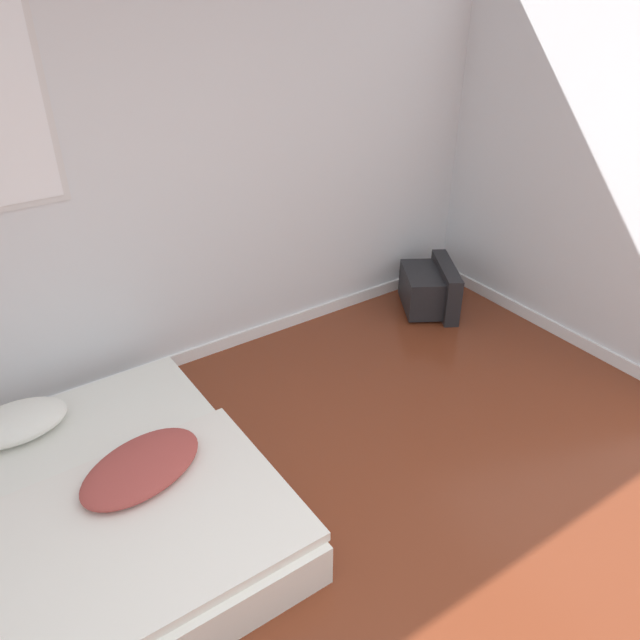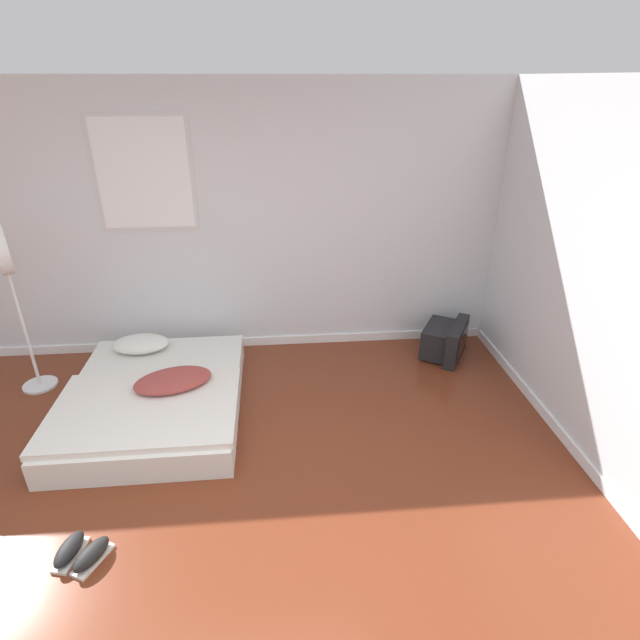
# 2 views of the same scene
# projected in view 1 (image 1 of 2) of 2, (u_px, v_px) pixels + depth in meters

# --- Properties ---
(wall_back) EXTENTS (7.70, 0.08, 2.60)m
(wall_back) POSITION_uv_depth(u_px,v_px,m) (114.00, 185.00, 3.49)
(wall_back) COLOR silver
(wall_back) RESTS_ON ground_plane
(mattress_bed) EXTENTS (1.43, 1.78, 0.37)m
(mattress_bed) POSITION_uv_depth(u_px,v_px,m) (109.00, 505.00, 2.99)
(mattress_bed) COLOR silver
(mattress_bed) RESTS_ON ground_plane
(crt_tv) EXTENTS (0.59, 0.64, 0.37)m
(crt_tv) POSITION_uv_depth(u_px,v_px,m) (431.00, 289.00, 4.80)
(crt_tv) COLOR black
(crt_tv) RESTS_ON ground_plane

